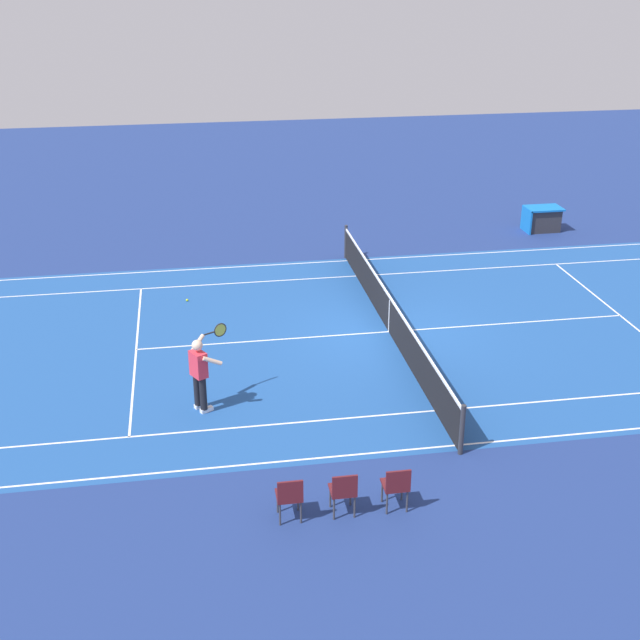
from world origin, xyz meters
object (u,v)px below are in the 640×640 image
Objects in this scene: tennis_net at (390,314)px; tennis_ball at (187,300)px; tennis_player_near at (200,371)px; spectator_chair_1 at (343,490)px; equipment_cart_tarped at (542,219)px; spectator_chair_0 at (396,485)px; spectator_chair_2 at (290,495)px.

tennis_net reaches higher than tennis_ball.
tennis_player_near reaches higher than tennis_net.
spectator_chair_1 is 17.80m from equipment_cart_tarped.
spectator_chair_0 is 0.70× the size of equipment_cart_tarped.
tennis_ball is at bearing -76.44° from spectator_chair_1.
tennis_ball is 0.05× the size of equipment_cart_tarped.
spectator_chair_1 is 0.93m from spectator_chair_2.
spectator_chair_0 is at bearing 108.36° from tennis_ball.
equipment_cart_tarped is at bearing -126.32° from spectator_chair_2.
tennis_ball is (0.20, -6.18, -0.90)m from tennis_player_near.
spectator_chair_1 is (-2.48, 10.27, 0.49)m from tennis_ball.
tennis_ball is (5.10, -2.94, -0.46)m from tennis_net.
tennis_player_near is 1.36× the size of equipment_cart_tarped.
tennis_net is at bearing -102.98° from spectator_chair_0.
spectator_chair_2 is at bearing 53.68° from equipment_cart_tarped.
tennis_net is at bearing -146.55° from tennis_player_near.
spectator_chair_1 is at bearing 180.00° from spectator_chair_2.
tennis_net reaches higher than spectator_chair_2.
spectator_chair_1 is 0.70× the size of equipment_cart_tarped.
spectator_chair_2 reaches higher than equipment_cart_tarped.
tennis_net is 5.88m from tennis_player_near.
spectator_chair_1 is 1.00× the size of spectator_chair_2.
spectator_chair_1 reaches higher than equipment_cart_tarped.
tennis_ball is at bearing -30.01° from tennis_net.
spectator_chair_1 is at bearing 70.31° from tennis_net.
spectator_chair_1 and spectator_chair_2 have the same top height.
tennis_player_near reaches higher than spectator_chair_1.
tennis_ball is 0.08× the size of spectator_chair_1.
spectator_chair_2 is (0.93, 0.00, 0.00)m from spectator_chair_1.
tennis_ball is 10.83m from spectator_chair_0.
equipment_cart_tarped is (-10.86, -14.78, -0.08)m from spectator_chair_2.
tennis_player_near is (4.90, 3.23, 0.44)m from tennis_net.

